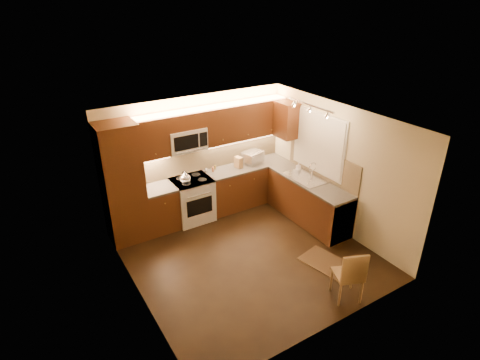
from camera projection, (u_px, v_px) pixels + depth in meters
floor at (249, 255)px, 7.10m from camera, size 4.00×4.00×0.01m
ceiling at (251, 122)px, 6.01m from camera, size 4.00×4.00×0.01m
wall_back at (197, 156)px, 8.09m from camera, size 4.00×0.01×2.50m
wall_front at (335, 256)px, 5.03m from camera, size 4.00×0.01×2.50m
wall_left at (133, 229)px, 5.61m from camera, size 0.01×4.00×2.50m
wall_right at (337, 168)px, 7.50m from camera, size 0.01×4.00×2.50m
pantry at (122, 184)px, 7.12m from camera, size 0.70×0.60×2.30m
base_cab_back_left at (160, 209)px, 7.75m from camera, size 0.62×0.60×0.86m
counter_back_left at (158, 189)px, 7.55m from camera, size 0.62×0.60×0.04m
base_cab_back_right at (247, 185)px, 8.71m from camera, size 1.92×0.60×0.86m
counter_back_right at (247, 166)px, 8.51m from camera, size 1.92×0.60×0.04m
base_cab_right at (308, 201)px, 8.03m from camera, size 0.60×2.00×0.86m
counter_right at (310, 182)px, 7.83m from camera, size 0.60×2.00×0.04m
dishwasher at (332, 216)px, 7.49m from camera, size 0.58×0.60×0.84m
backsplash_back at (212, 155)px, 8.27m from camera, size 3.30×0.02×0.60m
backsplash_right at (322, 164)px, 7.83m from camera, size 0.02×2.00×0.60m
upper_cab_back_left at (151, 138)px, 7.21m from camera, size 0.62×0.35×0.75m
upper_cab_back_right at (244, 121)px, 8.17m from camera, size 1.92×0.35×0.75m
upper_cab_bridge at (185, 120)px, 7.44m from camera, size 0.76×0.35×0.31m
upper_cab_right_corner at (287, 120)px, 8.22m from camera, size 0.35×0.50×0.75m
stove at (192, 199)px, 8.04m from camera, size 0.76×0.65×0.92m
microwave at (186, 139)px, 7.59m from camera, size 0.76×0.38×0.44m
window_frame at (319, 143)px, 7.76m from camera, size 0.03×1.44×1.24m
window_blinds at (318, 143)px, 7.75m from camera, size 0.02×1.36×1.16m
sink at (305, 175)px, 7.90m from camera, size 0.52×0.86×0.15m
faucet at (312, 169)px, 7.95m from camera, size 0.20×0.04×0.30m
track_light_bar at (310, 105)px, 7.07m from camera, size 0.04×1.20×0.03m
kettle at (185, 177)px, 7.65m from camera, size 0.28×0.28×0.25m
toaster_oven at (252, 157)px, 8.57m from camera, size 0.51×0.44×0.26m
knife_block at (239, 162)px, 8.36m from camera, size 0.14×0.19×0.24m
spice_jar_a at (207, 170)px, 8.18m from camera, size 0.04×0.04×0.09m
spice_jar_b at (215, 167)px, 8.30m from camera, size 0.04×0.04×0.09m
spice_jar_c at (206, 170)px, 8.18m from camera, size 0.06×0.06×0.09m
spice_jar_d at (213, 169)px, 8.19m from camera, size 0.06×0.06×0.10m
soap_bottle at (298, 167)px, 8.24m from camera, size 0.09×0.09×0.16m
rug at (326, 262)px, 6.90m from camera, size 0.74×0.96×0.01m
dining_chair at (348, 273)px, 5.95m from camera, size 0.52×0.52×0.90m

